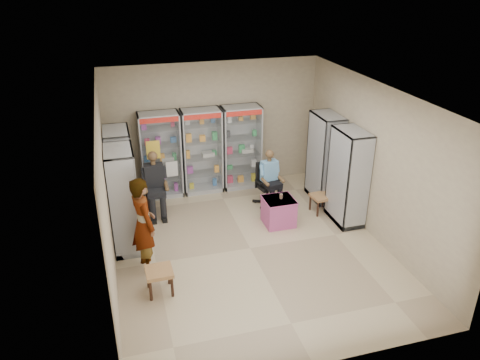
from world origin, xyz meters
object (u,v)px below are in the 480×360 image
object	(u,v)px
cabinet_back_mid	(202,151)
pink_trunk	(279,212)
cabinet_right_far	(325,158)
wooden_chair	(155,191)
woven_stool_b	(160,281)
cabinet_right_near	(348,177)
office_chair	(268,184)
cabinet_left_near	(124,200)
seated_shopkeeper	(268,180)
cabinet_back_right	(241,147)
cabinet_back_left	(161,156)
standing_man	(144,224)
cabinet_left_far	(121,176)
woven_stool_a	(320,204)

from	to	relation	value
cabinet_back_mid	pink_trunk	xyz separation A→B (m)	(1.19, -2.00, -0.71)
cabinet_right_far	wooden_chair	size ratio (longest dim) A/B	2.13
woven_stool_b	cabinet_right_near	bearing A→B (deg)	18.44
wooden_chair	office_chair	distance (m)	2.48
cabinet_right_near	cabinet_left_near	size ratio (longest dim) A/B	1.00
seated_shopkeeper	woven_stool_b	bearing A→B (deg)	-149.10
cabinet_back_right	wooden_chair	xyz separation A→B (m)	(-2.15, -0.73, -0.53)
cabinet_back_left	cabinet_left_near	distance (m)	2.23
cabinet_right_far	standing_man	distance (m)	4.50
wooden_chair	seated_shopkeeper	xyz separation A→B (m)	(2.46, -0.39, 0.15)
cabinet_back_right	cabinet_left_far	distance (m)	2.98
cabinet_back_right	standing_man	size ratio (longest dim) A/B	1.14
cabinet_right_near	wooden_chair	size ratio (longest dim) A/B	2.13
woven_stool_a	woven_stool_b	xyz separation A→B (m)	(-3.71, -1.82, 0.02)
cabinet_back_left	seated_shopkeeper	bearing A→B (deg)	-26.98
cabinet_left_near	wooden_chair	world-z (taller)	cabinet_left_near
cabinet_right_near	woven_stool_a	size ratio (longest dim) A/B	4.97
cabinet_back_right	pink_trunk	xyz separation A→B (m)	(0.24, -2.00, -0.71)
cabinet_left_near	woven_stool_b	size ratio (longest dim) A/B	4.59
cabinet_back_left	wooden_chair	size ratio (longest dim) A/B	2.13
seated_shopkeeper	woven_stool_b	world-z (taller)	seated_shopkeeper
wooden_chair	pink_trunk	size ratio (longest dim) A/B	1.57
cabinet_back_mid	woven_stool_a	distance (m)	2.96
wooden_chair	seated_shopkeeper	size ratio (longest dim) A/B	0.76
cabinet_back_left	office_chair	distance (m)	2.51
cabinet_right_far	cabinet_back_right	bearing A→B (deg)	55.27
standing_man	woven_stool_a	bearing A→B (deg)	-92.47
cabinet_right_far	cabinet_left_far	bearing A→B (deg)	87.43
standing_man	pink_trunk	bearing A→B (deg)	-91.65
cabinet_back_left	cabinet_left_far	bearing A→B (deg)	-135.00
woven_stool_b	standing_man	distance (m)	1.03
cabinet_back_mid	cabinet_right_near	xyz separation A→B (m)	(2.58, -2.23, 0.00)
cabinet_right_near	cabinet_left_far	size ratio (longest dim) A/B	1.00
cabinet_back_mid	cabinet_left_near	xyz separation A→B (m)	(-1.88, -2.03, 0.00)
cabinet_right_far	cabinet_left_far	world-z (taller)	same
pink_trunk	woven_stool_a	world-z (taller)	pink_trunk
cabinet_left_far	seated_shopkeeper	xyz separation A→B (m)	(3.14, -0.19, -0.38)
office_chair	seated_shopkeeper	size ratio (longest dim) A/B	0.79
cabinet_right_far	standing_man	xyz separation A→B (m)	(-4.18, -1.66, -0.13)
cabinet_back_mid	standing_man	size ratio (longest dim) A/B	1.14
office_chair	pink_trunk	distance (m)	0.95
woven_stool_b	woven_stool_a	bearing A→B (deg)	26.14
cabinet_right_near	standing_man	world-z (taller)	cabinet_right_near
standing_man	cabinet_back_mid	bearing A→B (deg)	-47.34
cabinet_right_near	wooden_chair	xyz separation A→B (m)	(-3.78, 1.50, -0.53)
woven_stool_b	cabinet_left_far	bearing A→B (deg)	98.97
cabinet_right_far	pink_trunk	world-z (taller)	cabinet_right_far
wooden_chair	seated_shopkeeper	bearing A→B (deg)	-9.10
cabinet_back_right	woven_stool_b	size ratio (longest dim) A/B	4.59
seated_shopkeeper	pink_trunk	size ratio (longest dim) A/B	2.08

